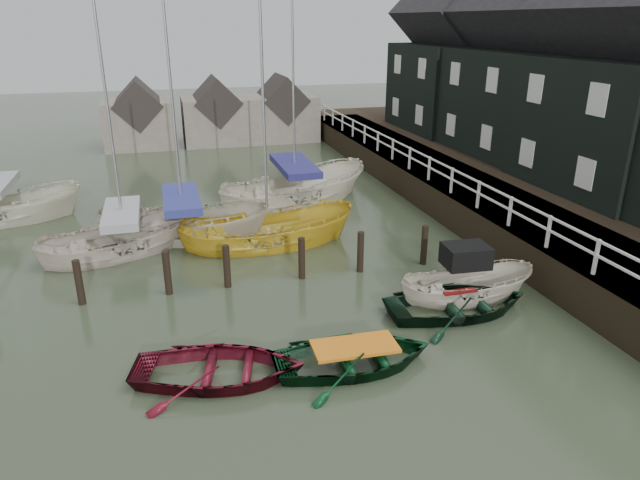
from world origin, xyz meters
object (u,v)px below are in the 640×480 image
object	(u,v)px
motorboat	(465,296)
sailboat_e	(1,219)
sailboat_a	(126,249)
sailboat_c	(268,243)
rowboat_green	(354,366)
rowboat_dkgreen	(458,312)
rowboat_red	(220,379)
sailboat_b	(184,235)
sailboat_d	(295,201)

from	to	relation	value
motorboat	sailboat_e	size ratio (longest dim) A/B	0.40
motorboat	sailboat_a	distance (m)	12.06
sailboat_c	sailboat_e	size ratio (longest dim) A/B	1.03
rowboat_green	sailboat_a	xyz separation A→B (m)	(-5.60, 9.27, 0.06)
rowboat_dkgreen	sailboat_c	xyz separation A→B (m)	(-4.23, 6.81, 0.01)
rowboat_red	sailboat_a	world-z (taller)	sailboat_a
rowboat_green	sailboat_b	distance (m)	10.72
sailboat_e	motorboat	bearing A→B (deg)	-131.93
motorboat	sailboat_d	world-z (taller)	sailboat_d
rowboat_red	motorboat	size ratio (longest dim) A/B	0.95
motorboat	sailboat_b	size ratio (longest dim) A/B	0.35
rowboat_green	sailboat_c	size ratio (longest dim) A/B	0.36
rowboat_red	motorboat	world-z (taller)	motorboat
rowboat_dkgreen	sailboat_e	world-z (taller)	sailboat_e
rowboat_red	sailboat_d	bearing A→B (deg)	-6.86
sailboat_c	sailboat_a	bearing A→B (deg)	83.05
motorboat	sailboat_c	size ratio (longest dim) A/B	0.39
sailboat_a	sailboat_c	bearing A→B (deg)	-120.31
rowboat_green	sailboat_d	xyz separation A→B (m)	(1.71, 13.41, 0.06)
rowboat_green	sailboat_a	size ratio (longest dim) A/B	0.38
motorboat	sailboat_e	world-z (taller)	sailboat_e
sailboat_a	sailboat_d	distance (m)	8.39
rowboat_green	rowboat_dkgreen	distance (m)	4.15
rowboat_dkgreen	sailboat_b	xyz separation A→B (m)	(-7.22, 8.37, 0.06)
rowboat_green	sailboat_b	size ratio (longest dim) A/B	0.32
rowboat_dkgreen	motorboat	bearing A→B (deg)	-38.95
rowboat_dkgreen	sailboat_b	distance (m)	11.05
sailboat_d	rowboat_dkgreen	bearing A→B (deg)	172.44
rowboat_dkgreen	sailboat_c	size ratio (longest dim) A/B	0.39
sailboat_a	sailboat_d	world-z (taller)	sailboat_d
rowboat_dkgreen	sailboat_a	world-z (taller)	sailboat_a
sailboat_d	sailboat_e	world-z (taller)	sailboat_d
rowboat_red	sailboat_e	bearing A→B (deg)	42.52
rowboat_green	motorboat	world-z (taller)	motorboat
rowboat_green	sailboat_a	world-z (taller)	sailboat_a
rowboat_dkgreen	sailboat_e	xyz separation A→B (m)	(-14.53, 12.40, 0.06)
sailboat_c	sailboat_e	bearing A→B (deg)	62.17
rowboat_red	sailboat_b	size ratio (longest dim) A/B	0.33
rowboat_green	sailboat_a	distance (m)	10.83
rowboat_red	rowboat_green	size ratio (longest dim) A/B	1.02
rowboat_dkgreen	motorboat	xyz separation A→B (m)	(0.61, 0.69, 0.10)
sailboat_e	rowboat_red	bearing A→B (deg)	-155.46
rowboat_green	sailboat_b	world-z (taller)	sailboat_b
sailboat_b	sailboat_d	size ratio (longest dim) A/B	0.97
rowboat_dkgreen	rowboat_green	bearing A→B (deg)	117.82
rowboat_dkgreen	motorboat	size ratio (longest dim) A/B	0.99
sailboat_b	sailboat_e	distance (m)	8.35
rowboat_green	sailboat_b	xyz separation A→B (m)	(-3.47, 10.14, 0.06)
sailboat_b	sailboat_d	distance (m)	6.12
rowboat_red	sailboat_d	distance (m)	13.94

